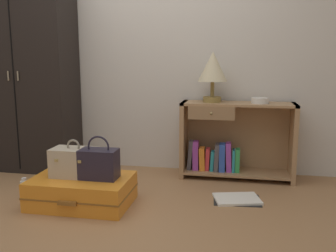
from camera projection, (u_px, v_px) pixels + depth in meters
The scene contains 11 objects.
ground_plane at pixel (90, 226), 2.55m from camera, with size 9.00×9.00×0.00m, color #9E7047.
back_wall at pixel (143, 40), 3.77m from camera, with size 6.40×0.10×2.60m, color beige.
wardrobe at pixel (27, 75), 3.75m from camera, with size 0.93×0.47×1.91m.
bookshelf at pixel (232, 142), 3.55m from camera, with size 1.05×0.34×0.72m.
table_lamp at pixel (213, 69), 3.46m from camera, with size 0.27×0.27×0.46m.
bowl at pixel (260, 101), 3.41m from camera, with size 0.15×0.15×0.05m, color silver.
suitcase_large at pixel (82, 191), 2.91m from camera, with size 0.76×0.52×0.22m.
train_case at pixel (74, 162), 2.91m from camera, with size 0.34×0.21×0.29m.
handbag at pixel (99, 163), 2.85m from camera, with size 0.28×0.17×0.33m.
bottle at pixel (25, 189), 3.05m from camera, with size 0.06×0.06×0.17m.
open_book_on_floor at pixel (237, 199), 3.02m from camera, with size 0.41×0.34×0.02m.
Camera 1 is at (0.97, -2.25, 1.12)m, focal length 40.30 mm.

